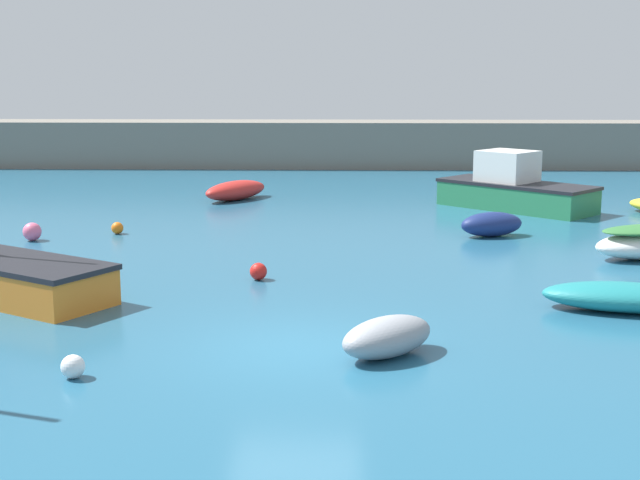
{
  "coord_description": "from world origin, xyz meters",
  "views": [
    {
      "loc": [
        0.88,
        -15.97,
        5.11
      ],
      "look_at": [
        0.28,
        7.42,
        0.62
      ],
      "focal_mm": 50.0,
      "sensor_mm": 36.0,
      "label": 1
    }
  ],
  "objects_px": {
    "mooring_buoy_orange": "(117,228)",
    "mooring_buoy_pink": "(32,232)",
    "dinghy_near_pier": "(387,337)",
    "open_tender_yellow": "(624,297)",
    "rowboat_blue_near": "(236,190)",
    "mooring_buoy_white": "(73,367)",
    "fishing_dinghy_green": "(492,224)",
    "motorboat_grey_hull": "(514,189)",
    "mooring_buoy_red": "(258,271)"
  },
  "relations": [
    {
      "from": "mooring_buoy_orange",
      "to": "mooring_buoy_pink",
      "type": "height_order",
      "value": "mooring_buoy_pink"
    },
    {
      "from": "dinghy_near_pier",
      "to": "open_tender_yellow",
      "type": "height_order",
      "value": "dinghy_near_pier"
    },
    {
      "from": "rowboat_blue_near",
      "to": "open_tender_yellow",
      "type": "xyz_separation_m",
      "value": [
        10.32,
        -16.38,
        -0.07
      ]
    },
    {
      "from": "mooring_buoy_orange",
      "to": "mooring_buoy_white",
      "type": "distance_m",
      "value": 13.56
    },
    {
      "from": "fishing_dinghy_green",
      "to": "dinghy_near_pier",
      "type": "xyz_separation_m",
      "value": [
        -3.82,
        -11.89,
        -0.02
      ]
    },
    {
      "from": "motorboat_grey_hull",
      "to": "mooring_buoy_red",
      "type": "bearing_deg",
      "value": -82.67
    },
    {
      "from": "rowboat_blue_near",
      "to": "mooring_buoy_orange",
      "type": "height_order",
      "value": "rowboat_blue_near"
    },
    {
      "from": "mooring_buoy_orange",
      "to": "mooring_buoy_pink",
      "type": "distance_m",
      "value": 2.59
    },
    {
      "from": "open_tender_yellow",
      "to": "mooring_buoy_red",
      "type": "height_order",
      "value": "open_tender_yellow"
    },
    {
      "from": "rowboat_blue_near",
      "to": "mooring_buoy_red",
      "type": "relative_size",
      "value": 7.72
    },
    {
      "from": "mooring_buoy_red",
      "to": "rowboat_blue_near",
      "type": "bearing_deg",
      "value": 99.08
    },
    {
      "from": "mooring_buoy_pink",
      "to": "fishing_dinghy_green",
      "type": "bearing_deg",
      "value": 4.45
    },
    {
      "from": "rowboat_blue_near",
      "to": "mooring_buoy_pink",
      "type": "xyz_separation_m",
      "value": [
        -5.15,
        -8.79,
        -0.1
      ]
    },
    {
      "from": "fishing_dinghy_green",
      "to": "motorboat_grey_hull",
      "type": "distance_m",
      "value": 5.87
    },
    {
      "from": "fishing_dinghy_green",
      "to": "motorboat_grey_hull",
      "type": "bearing_deg",
      "value": 53.9
    },
    {
      "from": "open_tender_yellow",
      "to": "mooring_buoy_pink",
      "type": "distance_m",
      "value": 17.23
    },
    {
      "from": "mooring_buoy_orange",
      "to": "mooring_buoy_red",
      "type": "bearing_deg",
      "value": -50.51
    },
    {
      "from": "dinghy_near_pier",
      "to": "mooring_buoy_white",
      "type": "height_order",
      "value": "dinghy_near_pier"
    },
    {
      "from": "dinghy_near_pier",
      "to": "motorboat_grey_hull",
      "type": "relative_size",
      "value": 0.38
    },
    {
      "from": "dinghy_near_pier",
      "to": "mooring_buoy_orange",
      "type": "height_order",
      "value": "dinghy_near_pier"
    },
    {
      "from": "fishing_dinghy_green",
      "to": "mooring_buoy_pink",
      "type": "distance_m",
      "value": 14.09
    },
    {
      "from": "open_tender_yellow",
      "to": "mooring_buoy_orange",
      "type": "height_order",
      "value": "open_tender_yellow"
    },
    {
      "from": "rowboat_blue_near",
      "to": "open_tender_yellow",
      "type": "distance_m",
      "value": 19.36
    },
    {
      "from": "fishing_dinghy_green",
      "to": "mooring_buoy_white",
      "type": "relative_size",
      "value": 5.49
    },
    {
      "from": "mooring_buoy_orange",
      "to": "rowboat_blue_near",
      "type": "bearing_deg",
      "value": 69.44
    },
    {
      "from": "motorboat_grey_hull",
      "to": "mooring_buoy_white",
      "type": "relative_size",
      "value": 14.09
    },
    {
      "from": "dinghy_near_pier",
      "to": "mooring_buoy_pink",
      "type": "relative_size",
      "value": 3.89
    },
    {
      "from": "mooring_buoy_orange",
      "to": "open_tender_yellow",
      "type": "bearing_deg",
      "value": -33.72
    },
    {
      "from": "rowboat_blue_near",
      "to": "mooring_buoy_orange",
      "type": "distance_m",
      "value": 8.11
    },
    {
      "from": "dinghy_near_pier",
      "to": "mooring_buoy_red",
      "type": "bearing_deg",
      "value": 73.6
    },
    {
      "from": "motorboat_grey_hull",
      "to": "mooring_buoy_red",
      "type": "distance_m",
      "value": 14.37
    },
    {
      "from": "mooring_buoy_orange",
      "to": "mooring_buoy_pink",
      "type": "bearing_deg",
      "value": -152.6
    },
    {
      "from": "mooring_buoy_white",
      "to": "open_tender_yellow",
      "type": "bearing_deg",
      "value": 23.16
    },
    {
      "from": "motorboat_grey_hull",
      "to": "open_tender_yellow",
      "type": "relative_size",
      "value": 1.58
    },
    {
      "from": "fishing_dinghy_green",
      "to": "dinghy_near_pier",
      "type": "relative_size",
      "value": 1.03
    },
    {
      "from": "open_tender_yellow",
      "to": "mooring_buoy_orange",
      "type": "bearing_deg",
      "value": -22.23
    },
    {
      "from": "fishing_dinghy_green",
      "to": "rowboat_blue_near",
      "type": "relative_size",
      "value": 0.68
    },
    {
      "from": "rowboat_blue_near",
      "to": "mooring_buoy_orange",
      "type": "xyz_separation_m",
      "value": [
        -2.85,
        -7.6,
        -0.19
      ]
    },
    {
      "from": "dinghy_near_pier",
      "to": "motorboat_grey_hull",
      "type": "distance_m",
      "value": 18.35
    },
    {
      "from": "open_tender_yellow",
      "to": "motorboat_grey_hull",
      "type": "bearing_deg",
      "value": -79.75
    },
    {
      "from": "fishing_dinghy_green",
      "to": "mooring_buoy_white",
      "type": "bearing_deg",
      "value": -143.66
    },
    {
      "from": "mooring_buoy_red",
      "to": "mooring_buoy_white",
      "type": "relative_size",
      "value": 1.05
    },
    {
      "from": "mooring_buoy_white",
      "to": "rowboat_blue_near",
      "type": "bearing_deg",
      "value": 89.29
    },
    {
      "from": "fishing_dinghy_green",
      "to": "mooring_buoy_orange",
      "type": "height_order",
      "value": "fishing_dinghy_green"
    },
    {
      "from": "fishing_dinghy_green",
      "to": "open_tender_yellow",
      "type": "bearing_deg",
      "value": -99.67
    },
    {
      "from": "fishing_dinghy_green",
      "to": "mooring_buoy_white",
      "type": "height_order",
      "value": "fishing_dinghy_green"
    },
    {
      "from": "rowboat_blue_near",
      "to": "mooring_buoy_white",
      "type": "xyz_separation_m",
      "value": [
        -0.26,
        -20.91,
        -0.18
      ]
    },
    {
      "from": "rowboat_blue_near",
      "to": "motorboat_grey_hull",
      "type": "height_order",
      "value": "motorboat_grey_hull"
    },
    {
      "from": "open_tender_yellow",
      "to": "mooring_buoy_red",
      "type": "distance_m",
      "value": 8.55
    },
    {
      "from": "fishing_dinghy_green",
      "to": "rowboat_blue_near",
      "type": "xyz_separation_m",
      "value": [
        -8.9,
        7.69,
        -0.0
      ]
    }
  ]
}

